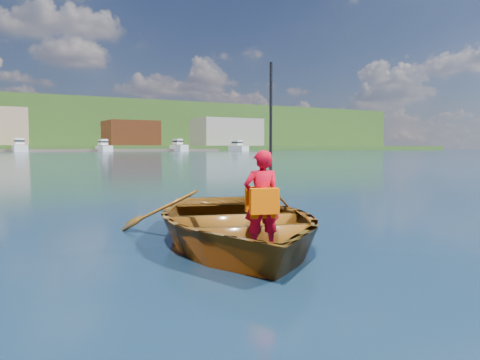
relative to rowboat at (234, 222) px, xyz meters
name	(u,v)px	position (x,y,z in m)	size (l,w,h in m)	color
ground	(308,239)	(1.08, -0.23, -0.31)	(600.00, 600.00, 0.00)	#172F44
rowboat	(234,222)	(0.00, 0.00, 0.00)	(4.29, 5.13, 0.91)	brown
child_paddler	(262,200)	(-0.12, -0.90, 0.39)	(0.50, 0.41, 2.24)	red
marina_yachts	(1,147)	(2.63, 143.09, 1.08)	(146.32, 13.57, 4.41)	white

